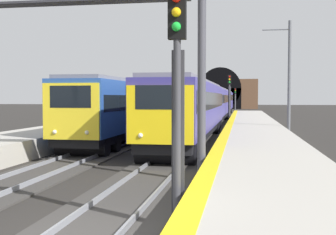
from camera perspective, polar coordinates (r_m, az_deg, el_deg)
name	(u,v)px	position (r m, az deg, el deg)	size (l,w,h in m)	color
platform_right	(285,226)	(8.78, 15.04, -13.58)	(112.00, 3.92, 0.95)	#ADA89E
platform_right_edge_strip	(195,198)	(8.67, 3.57, -10.42)	(112.00, 0.50, 0.01)	yellow
train_main_approaching	(213,103)	(48.22, 5.94, 1.90)	(62.66, 2.98, 3.92)	navy
train_adjacent_platform	(158,104)	(39.71, -1.26, 1.74)	(39.95, 3.25, 4.89)	#264C99
railway_signal_near	(177,87)	(9.31, 1.21, 4.06)	(0.39, 0.38, 5.20)	#38383D
railway_signal_mid	(229,94)	(47.66, 8.05, 3.02)	(0.39, 0.38, 5.33)	#38383D
railway_signal_far	(235,97)	(87.61, 8.80, 2.62)	(0.39, 0.38, 4.69)	#4C4C54
overhead_signal_gantry	(87,29)	(15.72, -10.55, 11.28)	(0.70, 8.30, 7.04)	#3F3F47
tunnel_portal	(220,94)	(109.18, 6.89, 3.09)	(2.56, 18.25, 10.26)	brown
catenary_mast_near	(289,79)	(31.07, 15.56, 4.90)	(0.22, 1.95, 8.15)	#595B60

